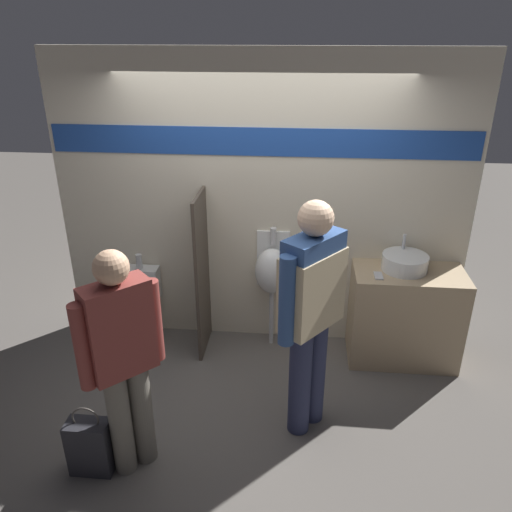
{
  "coord_description": "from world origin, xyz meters",
  "views": [
    {
      "loc": [
        0.37,
        -3.68,
        2.83
      ],
      "look_at": [
        0.0,
        0.17,
        1.05
      ],
      "focal_mm": 35.0,
      "sensor_mm": 36.0,
      "label": 1
    }
  ],
  "objects": [
    {
      "name": "toilet",
      "position": [
        -1.14,
        0.23,
        0.29
      ],
      "size": [
        0.43,
        0.59,
        0.88
      ],
      "color": "silver",
      "rests_on": "ground_plane"
    },
    {
      "name": "divider_near_counter",
      "position": [
        -0.51,
        0.32,
        0.77
      ],
      "size": [
        0.03,
        0.51,
        1.54
      ],
      "color": "#4C4238",
      "rests_on": "ground_plane"
    },
    {
      "name": "cell_phone",
      "position": [
        1.05,
        0.21,
        0.89
      ],
      "size": [
        0.07,
        0.14,
        0.01
      ],
      "color": "#B7B7BC",
      "rests_on": "sink_counter"
    },
    {
      "name": "urinal_near_counter",
      "position": [
        0.12,
        0.44,
        0.78
      ],
      "size": [
        0.32,
        0.28,
        1.18
      ],
      "color": "silver",
      "rests_on": "ground_plane"
    },
    {
      "name": "display_wall",
      "position": [
        0.0,
        0.6,
        1.36
      ],
      "size": [
        3.75,
        0.07,
        2.7
      ],
      "color": "beige",
      "rests_on": "ground_plane"
    },
    {
      "name": "sink_basin",
      "position": [
        1.29,
        0.36,
        0.96
      ],
      "size": [
        0.4,
        0.4,
        0.28
      ],
      "color": "silver",
      "rests_on": "sink_counter"
    },
    {
      "name": "person_in_vest",
      "position": [
        0.47,
        -0.64,
        1.06
      ],
      "size": [
        0.48,
        0.53,
        1.83
      ],
      "rotation": [
        0.0,
        0.0,
        0.9
      ],
      "color": "#282D4C",
      "rests_on": "ground_plane"
    },
    {
      "name": "sink_counter",
      "position": [
        1.34,
        0.31,
        0.44
      ],
      "size": [
        0.97,
        0.52,
        0.89
      ],
      "color": "tan",
      "rests_on": "ground_plane"
    },
    {
      "name": "ground_plane",
      "position": [
        0.0,
        0.0,
        0.0
      ],
      "size": [
        16.0,
        16.0,
        0.0
      ],
      "primitive_type": "plane",
      "color": "#5B5651"
    },
    {
      "name": "shopping_bag",
      "position": [
        -1.01,
        -1.24,
        0.21
      ],
      "size": [
        0.29,
        0.16,
        0.55
      ],
      "color": "#232328",
      "rests_on": "ground_plane"
    },
    {
      "name": "person_with_lanyard",
      "position": [
        -0.73,
        -1.15,
        0.92
      ],
      "size": [
        0.45,
        0.43,
        1.66
      ],
      "rotation": [
        0.0,
        0.0,
        0.77
      ],
      "color": "#666056",
      "rests_on": "ground_plane"
    }
  ]
}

